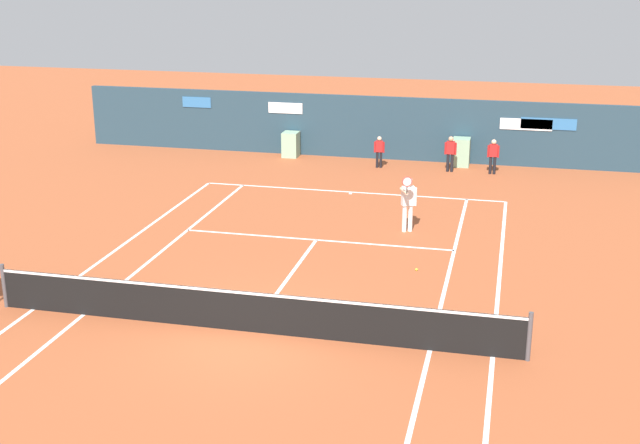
{
  "coord_description": "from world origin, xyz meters",
  "views": [
    {
      "loc": [
        5.4,
        -16.06,
        7.95
      ],
      "look_at": [
        0.29,
        5.67,
        0.8
      ],
      "focal_mm": 47.02,
      "sensor_mm": 36.0,
      "label": 1
    }
  ],
  "objects_px": {
    "player_on_baseline": "(408,200)",
    "ball_kid_left_post": "(493,154)",
    "tennis_ball_near_service_line": "(416,269)",
    "tennis_ball_by_sideline": "(268,296)",
    "ball_kid_centre_post": "(450,151)",
    "ball_kid_right_post": "(379,150)"
  },
  "relations": [
    {
      "from": "ball_kid_right_post",
      "to": "tennis_ball_near_service_line",
      "type": "relative_size",
      "value": 18.25
    },
    {
      "from": "tennis_ball_near_service_line",
      "to": "tennis_ball_by_sideline",
      "type": "height_order",
      "value": "same"
    },
    {
      "from": "player_on_baseline",
      "to": "tennis_ball_by_sideline",
      "type": "xyz_separation_m",
      "value": [
        -2.62,
        -5.81,
        -0.95
      ]
    },
    {
      "from": "player_on_baseline",
      "to": "tennis_ball_near_service_line",
      "type": "height_order",
      "value": "player_on_baseline"
    },
    {
      "from": "ball_kid_centre_post",
      "to": "tennis_ball_near_service_line",
      "type": "bearing_deg",
      "value": 90.17
    },
    {
      "from": "ball_kid_centre_post",
      "to": "tennis_ball_by_sideline",
      "type": "xyz_separation_m",
      "value": [
        -3.24,
        -13.45,
        -0.76
      ]
    },
    {
      "from": "ball_kid_right_post",
      "to": "tennis_ball_near_service_line",
      "type": "height_order",
      "value": "ball_kid_right_post"
    },
    {
      "from": "ball_kid_left_post",
      "to": "player_on_baseline",
      "type": "bearing_deg",
      "value": 70.9
    },
    {
      "from": "ball_kid_left_post",
      "to": "ball_kid_right_post",
      "type": "xyz_separation_m",
      "value": [
        -4.34,
        -0.0,
        -0.05
      ]
    },
    {
      "from": "ball_kid_centre_post",
      "to": "ball_kid_left_post",
      "type": "bearing_deg",
      "value": 179.87
    },
    {
      "from": "player_on_baseline",
      "to": "ball_kid_left_post",
      "type": "xyz_separation_m",
      "value": [
        2.22,
        7.64,
        -0.22
      ]
    },
    {
      "from": "tennis_ball_near_service_line",
      "to": "tennis_ball_by_sideline",
      "type": "xyz_separation_m",
      "value": [
        -3.29,
        -2.62,
        0.0
      ]
    },
    {
      "from": "ball_kid_left_post",
      "to": "tennis_ball_near_service_line",
      "type": "xyz_separation_m",
      "value": [
        -1.54,
        -10.84,
        -0.74
      ]
    },
    {
      "from": "tennis_ball_by_sideline",
      "to": "player_on_baseline",
      "type": "bearing_deg",
      "value": 65.74
    },
    {
      "from": "player_on_baseline",
      "to": "ball_kid_right_post",
      "type": "xyz_separation_m",
      "value": [
        -2.13,
        7.64,
        -0.27
      ]
    },
    {
      "from": "ball_kid_left_post",
      "to": "ball_kid_centre_post",
      "type": "xyz_separation_m",
      "value": [
        -1.6,
        -0.0,
        0.02
      ]
    },
    {
      "from": "ball_kid_right_post",
      "to": "tennis_ball_by_sideline",
      "type": "height_order",
      "value": "ball_kid_right_post"
    },
    {
      "from": "ball_kid_right_post",
      "to": "tennis_ball_near_service_line",
      "type": "xyz_separation_m",
      "value": [
        2.8,
        -10.84,
        -0.68
      ]
    },
    {
      "from": "player_on_baseline",
      "to": "ball_kid_left_post",
      "type": "relative_size",
      "value": 1.39
    },
    {
      "from": "tennis_ball_near_service_line",
      "to": "tennis_ball_by_sideline",
      "type": "relative_size",
      "value": 1.0
    },
    {
      "from": "player_on_baseline",
      "to": "ball_kid_centre_post",
      "type": "distance_m",
      "value": 7.67
    },
    {
      "from": "tennis_ball_by_sideline",
      "to": "ball_kid_right_post",
      "type": "bearing_deg",
      "value": 87.91
    }
  ]
}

